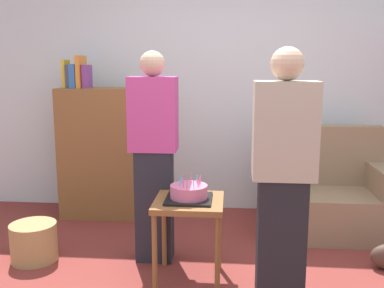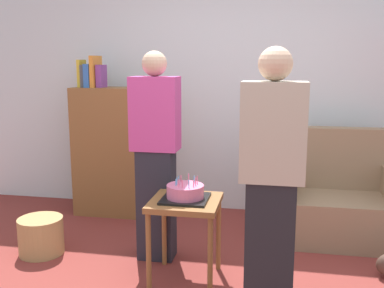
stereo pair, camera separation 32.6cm
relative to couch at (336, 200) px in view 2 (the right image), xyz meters
name	(u,v)px [view 2 (the right image)]	position (x,y,z in m)	size (l,w,h in m)	color
wall_back	(243,82)	(-0.89, 0.64, 1.01)	(6.00, 0.10, 2.70)	silver
couch	(336,200)	(0.00, 0.00, 0.00)	(1.10, 0.70, 0.96)	#8C7054
bookshelf	(114,149)	(-2.16, 0.24, 0.33)	(0.80, 0.36, 1.61)	brown
side_table	(185,212)	(-1.15, -1.05, 0.17)	(0.48, 0.48, 0.60)	brown
birthday_cake	(185,193)	(-1.15, -1.05, 0.31)	(0.32, 0.32, 0.17)	black
person_blowing_candles	(156,156)	(-1.45, -0.71, 0.49)	(0.36, 0.22, 1.63)	#23232D
person_holding_cake	(271,188)	(-0.56, -1.47, 0.49)	(0.36, 0.22, 1.63)	black
wicker_basket	(41,236)	(-2.40, -0.83, -0.19)	(0.36, 0.36, 0.30)	#A88451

